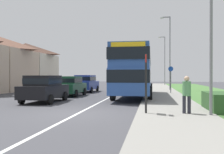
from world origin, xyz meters
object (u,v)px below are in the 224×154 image
Objects in this scene: double_decker_bus at (134,70)px; bus_stop_sign at (146,79)px; parked_car_black at (44,88)px; pedestrian_at_stop at (187,93)px; cycle_route_sign at (171,79)px; street_lamp_mid at (169,49)px; parked_car_blue at (86,83)px; parked_car_dark_green at (70,85)px; street_lamp_near at (208,21)px; street_lamp_far at (164,58)px.

bus_stop_sign is (1.13, -8.99, -0.60)m from double_decker_bus.
parked_car_black is 9.19m from pedestrian_at_stop.
bus_stop_sign is 1.03× the size of cycle_route_sign.
pedestrian_at_stop is 0.20× the size of street_lamp_mid.
double_decker_bus is 4.00× the size of bus_stop_sign.
parked_car_black reaches higher than pedestrian_at_stop.
parked_car_dark_green is at bearing -89.68° from parked_car_blue.
parked_car_black is at bearing 152.82° from pedestrian_at_stop.
street_lamp_near is (8.94, -14.35, 2.90)m from parked_car_blue.
cycle_route_sign is (0.24, 12.21, 0.45)m from pedestrian_at_stop.
double_decker_bus reaches higher than parked_car_dark_green.
cycle_route_sign is 12.72m from street_lamp_near.
street_lamp_near is at bearing -89.75° from street_lamp_far.
bus_stop_sign reaches higher than parked_car_blue.
bus_stop_sign is at bearing -55.00° from parked_car_dark_green.
parked_car_dark_green is at bearing 89.45° from parked_car_black.
parked_car_black is 11.63m from cycle_route_sign.
street_lamp_far is (0.40, 20.55, 3.32)m from cycle_route_sign.
street_lamp_mid is (3.27, 9.16, 2.59)m from double_decker_bus.
street_lamp_far is at bearing 64.77° from parked_car_blue.
double_decker_bus is at bearing -2.46° from parked_car_dark_green.
street_lamp_near is (3.58, -9.10, 1.71)m from double_decker_bus.
cycle_route_sign is at bearing -12.62° from parked_car_blue.
cycle_route_sign is at bearing 43.58° from parked_car_black.
street_lamp_far is at bearing 89.37° from street_lamp_mid.
parked_car_blue is 1.75× the size of cycle_route_sign.
cycle_route_sign is (3.04, 3.37, -0.71)m from double_decker_bus.
street_lamp_far is at bearing 85.99° from bus_stop_sign.
street_lamp_near reaches higher than bus_stop_sign.
parked_car_black is at bearing -136.42° from cycle_route_sign.
parked_car_black reaches higher than parked_car_dark_green.
bus_stop_sign reaches higher than cycle_route_sign.
street_lamp_mid reaches higher than bus_stop_sign.
double_decker_bus is 7.60m from parked_car_blue.
pedestrian_at_stop is (8.16, -14.09, 0.02)m from parked_car_blue.
parked_car_blue reaches higher than parked_car_black.
street_lamp_far is (2.31, 32.91, 3.21)m from bus_stop_sign.
parked_car_dark_green is 0.59× the size of street_lamp_near.
parked_car_dark_green is (-5.33, 0.23, -1.24)m from double_decker_bus.
street_lamp_far reaches higher than parked_car_blue.
double_decker_bus is 2.64× the size of parked_car_dark_green.
parked_car_black is 30.13m from street_lamp_far.
street_lamp_far is at bearing 72.85° from parked_car_black.
parked_car_dark_green is at bearing -110.31° from street_lamp_far.
bus_stop_sign is (6.50, -4.35, 0.61)m from parked_car_black.
street_lamp_mid is (8.63, 3.90, 3.78)m from parked_car_blue.
parked_car_blue is at bearing 167.38° from cycle_route_sign.
double_decker_bus is at bearing 107.56° from pedestrian_at_stop.
bus_stop_sign is 0.31× the size of street_lamp_mid.
street_lamp_far is (8.77, 23.69, 3.85)m from parked_car_dark_green.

